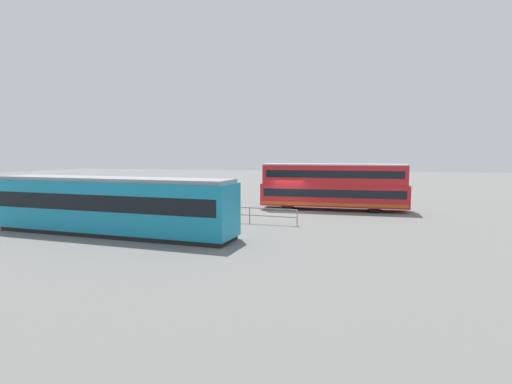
% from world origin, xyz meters
% --- Properties ---
extents(ground_plane, '(160.00, 160.00, 0.00)m').
position_xyz_m(ground_plane, '(0.00, 0.00, 0.00)').
color(ground_plane, slate).
extents(double_decker_bus, '(11.92, 2.64, 3.83)m').
position_xyz_m(double_decker_bus, '(-3.57, -2.32, 1.97)').
color(double_decker_bus, red).
rests_on(double_decker_bus, ground).
extents(tram_yellow, '(15.08, 3.79, 3.31)m').
position_xyz_m(tram_yellow, '(8.21, 11.28, 1.72)').
color(tram_yellow, teal).
rests_on(tram_yellow, ground).
extents(pedestrian_near_railing, '(0.41, 0.41, 1.72)m').
position_xyz_m(pedestrian_near_railing, '(4.46, 5.94, 0.99)').
color(pedestrian_near_railing, black).
rests_on(pedestrian_near_railing, ground).
extents(pedestrian_railing, '(6.59, 0.58, 1.08)m').
position_xyz_m(pedestrian_railing, '(1.49, 5.67, 0.73)').
color(pedestrian_railing, gray).
rests_on(pedestrian_railing, ground).
extents(info_sign, '(1.19, 0.18, 2.46)m').
position_xyz_m(info_sign, '(6.25, 6.64, 1.72)').
color(info_sign, slate).
rests_on(info_sign, ground).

